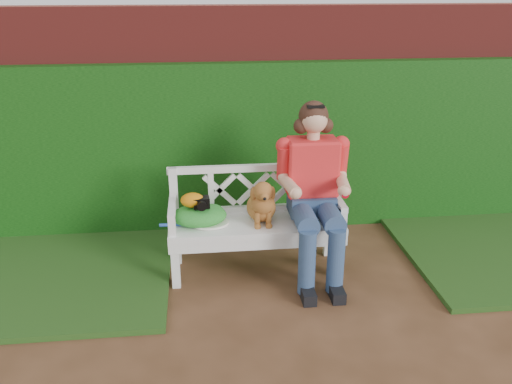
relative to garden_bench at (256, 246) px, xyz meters
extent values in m
plane|color=#432A18|center=(0.33, -0.76, -0.24)|extent=(60.00, 60.00, 0.00)
cube|color=maroon|center=(0.33, 1.14, 0.86)|extent=(10.00, 0.30, 2.20)
cube|color=#1F5B16|center=(0.33, 0.92, 0.61)|extent=(10.00, 0.18, 1.70)
cube|color=#173914|center=(-2.07, 0.14, -0.21)|extent=(2.60, 2.00, 0.05)
cube|color=black|center=(-0.46, -0.02, 0.44)|extent=(0.14, 0.11, 0.09)
ellipsoid|color=#C7730B|center=(-0.54, 0.00, 0.46)|extent=(0.23, 0.19, 0.13)
camera|label=1|loc=(-0.47, -4.23, 2.21)|focal=38.00mm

